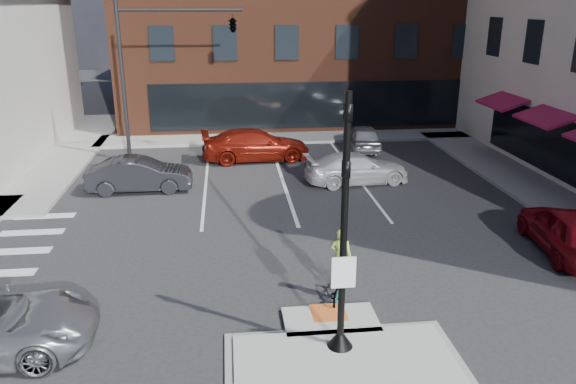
{
  "coord_description": "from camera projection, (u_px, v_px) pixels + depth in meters",
  "views": [
    {
      "loc": [
        -2.46,
        -10.71,
        7.81
      ],
      "look_at": [
        -0.59,
        6.21,
        2.0
      ],
      "focal_mm": 35.0,
      "sensor_mm": 36.0,
      "label": 1
    }
  ],
  "objects": [
    {
      "name": "bg_car_red",
      "position": [
        256.0,
        145.0,
        28.83
      ],
      "size": [
        5.64,
        2.61,
        1.59
      ],
      "primitive_type": "imported",
      "rotation": [
        0.0,
        0.0,
        1.64
      ],
      "color": "maroon",
      "rests_on": "ground"
    },
    {
      "name": "bg_car_dark",
      "position": [
        139.0,
        175.0,
        24.12
      ],
      "size": [
        4.47,
        1.64,
        1.46
      ],
      "primitive_type": "imported",
      "rotation": [
        0.0,
        0.0,
        1.59
      ],
      "color": "#28282D",
      "rests_on": "ground"
    },
    {
      "name": "ground",
      "position": [
        343.0,
        360.0,
        12.85
      ],
      "size": [
        120.0,
        120.0,
        0.0
      ],
      "primitive_type": "plane",
      "color": "#28282B",
      "rests_on": "ground"
    },
    {
      "name": "cyclist",
      "position": [
        340.0,
        276.0,
        15.31
      ],
      "size": [
        1.16,
        1.72,
        2.09
      ],
      "rotation": [
        0.0,
        0.0,
        2.74
      ],
      "color": "#3F3F44",
      "rests_on": "ground"
    },
    {
      "name": "building_far_left",
      "position": [
        209.0,
        29.0,
        59.74
      ],
      "size": [
        10.0,
        12.0,
        10.0
      ],
      "primitive_type": "cube",
      "color": "slate",
      "rests_on": "ground"
    },
    {
      "name": "bg_car_silver",
      "position": [
        363.0,
        137.0,
        30.89
      ],
      "size": [
        2.06,
        4.23,
        1.39
      ],
      "primitive_type": "imported",
      "rotation": [
        0.0,
        0.0,
        3.04
      ],
      "color": "#A3A6AA",
      "rests_on": "ground"
    },
    {
      "name": "mast_arm_signal",
      "position": [
        203.0,
        36.0,
        27.42
      ],
      "size": [
        6.1,
        2.24,
        8.0
      ],
      "color": "black",
      "rests_on": "ground"
    },
    {
      "name": "sidewalk_e",
      "position": [
        549.0,
        197.0,
        23.36
      ],
      "size": [
        3.0,
        24.0,
        0.15
      ],
      "primitive_type": "cube",
      "color": "gray",
      "rests_on": "ground"
    },
    {
      "name": "white_pickup",
      "position": [
        357.0,
        168.0,
        25.21
      ],
      "size": [
        4.87,
        2.42,
        1.36
      ],
      "primitive_type": "imported",
      "rotation": [
        0.0,
        0.0,
        1.68
      ],
      "color": "silver",
      "rests_on": "ground"
    },
    {
      "name": "refuge_island",
      "position": [
        346.0,
        365.0,
        12.6
      ],
      "size": [
        5.4,
        4.65,
        0.13
      ],
      "color": "gray",
      "rests_on": "ground"
    },
    {
      "name": "sidewalk_n",
      "position": [
        318.0,
        136.0,
        33.84
      ],
      "size": [
        26.0,
        3.0,
        0.15
      ],
      "primitive_type": "cube",
      "color": "gray",
      "rests_on": "ground"
    },
    {
      "name": "signal_pole",
      "position": [
        343.0,
        260.0,
        12.47
      ],
      "size": [
        0.6,
        0.6,
        5.98
      ],
      "color": "black",
      "rests_on": "refuge_island"
    },
    {
      "name": "red_sedan",
      "position": [
        569.0,
        231.0,
        18.08
      ],
      "size": [
        2.42,
        4.83,
        1.58
      ],
      "primitive_type": "imported",
      "rotation": [
        0.0,
        0.0,
        3.02
      ],
      "color": "maroon",
      "rests_on": "ground"
    },
    {
      "name": "building_far_right",
      "position": [
        326.0,
        18.0,
        62.66
      ],
      "size": [
        12.0,
        12.0,
        12.0
      ],
      "primitive_type": "cube",
      "color": "brown",
      "rests_on": "ground"
    },
    {
      "name": "building_n",
      "position": [
        298.0,
        1.0,
        40.75
      ],
      "size": [
        24.4,
        18.4,
        15.5
      ],
      "color": "#54291A",
      "rests_on": "ground"
    }
  ]
}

